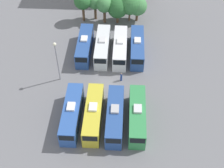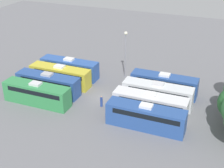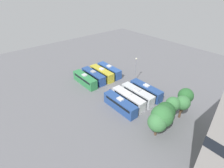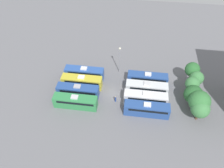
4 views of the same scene
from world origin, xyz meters
The scene contains 17 objects.
ground_plane centered at (0.00, 0.00, 0.00)m, with size 109.12×109.12×0.00m, color slate.
bus_0 centered at (-5.02, -8.12, 1.67)m, with size 2.47×10.19×3.39m.
bus_1 centered at (-1.73, -8.03, 1.67)m, with size 2.47×10.19×3.39m.
bus_2 centered at (1.56, -8.25, 1.67)m, with size 2.47×10.19×3.39m.
bus_3 centered at (4.93, -8.01, 1.67)m, with size 2.47×10.19×3.39m.
bus_4 centered at (-4.98, 8.40, 1.67)m, with size 2.47×10.19×3.39m.
bus_5 centered at (-1.59, 8.26, 1.67)m, with size 2.47×10.19×3.39m.
bus_6 centered at (1.76, 8.09, 1.67)m, with size 2.47×10.19×3.39m.
bus_7 centered at (4.96, 8.42, 1.67)m, with size 2.47×10.19×3.39m.
worker_person centered at (2.23, 1.01, 0.79)m, with size 0.36×0.36×1.71m.
light_pole centered at (-8.53, 0.73, 5.46)m, with size 0.60×0.60×8.10m.
tree_0 centered at (-6.46, 19.03, 4.70)m, with size 3.65×3.65×6.59m.
tree_1 centered at (-3.98, 19.82, 4.23)m, with size 3.41×3.41×6.00m.
tree_2 centered at (-1.93, 18.61, 4.19)m, with size 3.33×3.33×5.94m.
tree_3 centered at (0.82, 18.66, 3.54)m, with size 4.31×4.31×5.71m.
tree_4 centered at (3.34, 19.48, 4.20)m, with size 4.76×4.76×6.59m.
tree_5 centered at (4.95, 19.60, 3.54)m, with size 4.03×4.03×5.58m.
Camera 1 is at (2.71, -37.78, 38.81)m, focal length 50.00 mm.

